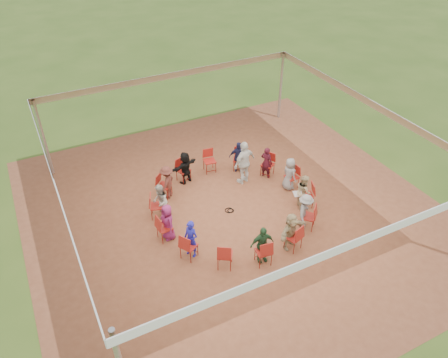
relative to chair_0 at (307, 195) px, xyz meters
name	(u,v)px	position (x,y,z in m)	size (l,w,h in m)	color
ground	(233,211)	(-2.33, 0.86, -0.45)	(80.00, 80.00, 0.00)	#38541A
dirt_patch	(233,211)	(-2.33, 0.86, -0.44)	(13.00, 13.00, 0.00)	brown
tent	(234,151)	(-2.33, 0.86, 1.92)	(10.33, 10.33, 3.00)	#B2B2B7
chair_0	(307,195)	(0.00, 0.00, 0.00)	(0.42, 0.44, 0.90)	#A01F17
chair_1	(292,177)	(0.14, 1.10, 0.00)	(0.42, 0.44, 0.90)	#A01F17
chair_2	(268,165)	(-0.21, 2.15, 0.00)	(0.42, 0.44, 0.90)	#A01F17
chair_3	(239,159)	(-0.98, 2.94, 0.00)	(0.42, 0.44, 0.90)	#A01F17
chair_4	(210,161)	(-2.02, 3.32, 0.00)	(0.42, 0.44, 0.90)	#A01F17
chair_5	(183,170)	(-3.12, 3.22, 0.00)	(0.42, 0.44, 0.90)	#A01F17
chair_6	(164,186)	(-4.07, 2.64, 0.00)	(0.42, 0.44, 0.90)	#A01F17
chair_7	(157,206)	(-4.67, 1.71, 0.00)	(0.42, 0.44, 0.90)	#A01F17
chair_8	(165,228)	(-4.81, 0.62, 0.00)	(0.42, 0.44, 0.90)	#A01F17
chair_9	(189,246)	(-4.46, -0.43, 0.00)	(0.42, 0.44, 0.90)	#A01F17
chair_10	(225,255)	(-3.69, -1.23, 0.00)	(0.42, 0.44, 0.90)	#A01F17
chair_11	(263,252)	(-2.65, -1.61, 0.00)	(0.42, 0.44, 0.90)	#A01F17
chair_12	(293,237)	(-1.55, -1.50, 0.00)	(0.42, 0.44, 0.90)	#A01F17
chair_13	(308,217)	(-0.60, -0.93, 0.00)	(0.42, 0.44, 0.90)	#A01F17
person_seated_0	(304,191)	(-0.11, 0.04, 0.17)	(0.60, 0.35, 1.24)	tan
person_seated_1	(289,174)	(0.02, 1.09, 0.17)	(0.60, 0.34, 1.24)	gray
person_seated_2	(266,162)	(-0.31, 2.09, 0.17)	(0.45, 0.30, 1.24)	#380D18
person_seated_3	(239,157)	(-1.04, 2.84, 0.17)	(0.72, 0.37, 1.24)	#1A1D40
person_seated_4	(185,168)	(-3.08, 3.10, 0.17)	(1.15, 0.43, 1.24)	black
person_seated_5	(167,182)	(-3.98, 2.56, 0.17)	(0.80, 0.40, 1.24)	#572820
person_seated_6	(160,201)	(-4.56, 1.67, 0.17)	(0.60, 0.35, 1.24)	#A29F91
person_seated_7	(168,222)	(-4.69, 0.63, 0.17)	(0.60, 0.34, 1.24)	#7C1E55
person_seated_8	(191,239)	(-4.36, -0.37, 0.17)	(0.45, 0.30, 1.24)	#1D1C9D
person_seated_9	(262,244)	(-2.64, -1.49, 0.17)	(0.72, 0.37, 1.24)	#26502D
person_seated_10	(291,231)	(-1.59, -1.39, 0.17)	(1.15, 0.43, 1.24)	tan
person_seated_11	(305,211)	(-0.69, -0.84, 0.17)	(0.80, 0.40, 1.24)	gray
standing_person	(244,162)	(-1.20, 2.15, 0.39)	(0.98, 0.50, 1.67)	silver
cable_coil	(230,210)	(-2.43, 0.91, -0.43)	(0.35, 0.35, 0.03)	black
laptop	(299,192)	(-0.26, 0.10, 0.14)	(0.36, 0.40, 0.23)	#B7B7BC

